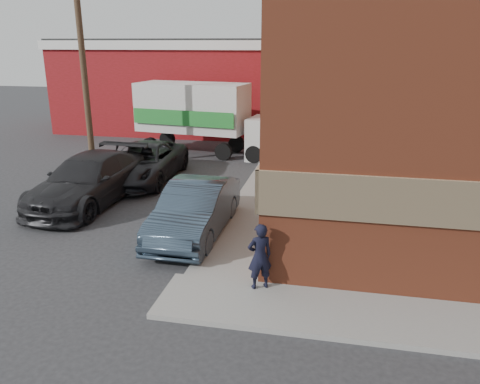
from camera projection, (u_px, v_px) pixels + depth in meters
The scene contains 9 objects.
ground at pixel (196, 280), 11.14m from camera, with size 90.00×90.00×0.00m, color #28282B.
sidewalk_west at pixel (273, 177), 19.39m from camera, with size 1.80×18.00×0.12m, color gray.
warehouse at pixel (195, 84), 30.08m from camera, with size 16.30×8.30×5.60m.
utility_pole at pixel (83, 59), 19.52m from camera, with size 2.00×0.26×9.00m.
man at pixel (260, 256), 10.33m from camera, with size 0.56×0.37×1.54m, color black.
sedan at pixel (195, 209), 13.54m from camera, with size 1.65×4.73×1.56m, color #2F3E4E.
suv_a at pixel (143, 163), 18.93m from camera, with size 2.50×5.42×1.51m, color black.
suv_b at pixel (89, 180), 16.24m from camera, with size 2.34×5.74×1.67m, color black.
box_truck at pixel (205, 114), 23.11m from camera, with size 7.31×3.06×3.50m.
Camera 1 is at (3.05, -9.54, 5.40)m, focal length 35.00 mm.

